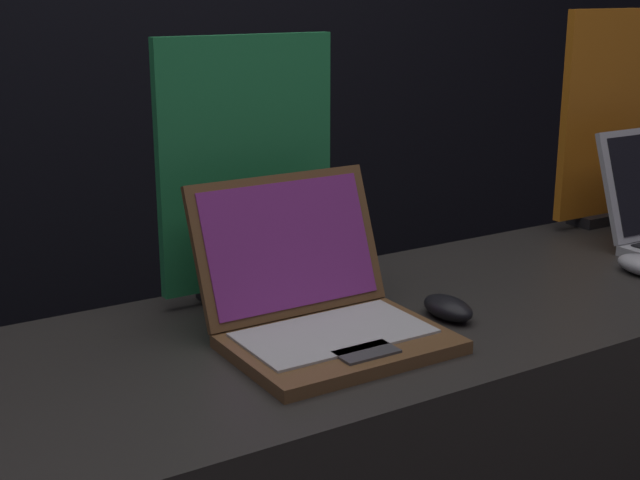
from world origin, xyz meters
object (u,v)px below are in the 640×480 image
object	(u,v)px
laptop_middle	(319,303)
promo_stand_middle	(247,175)
promo_stand_back	(612,123)
mouse_middle	(448,308)

from	to	relation	value
laptop_middle	promo_stand_middle	distance (m)	0.28
promo_stand_middle	promo_stand_back	size ratio (longest dim) A/B	0.94
laptop_middle	promo_stand_back	world-z (taller)	promo_stand_back
promo_stand_middle	laptop_middle	bearing A→B (deg)	-90.00
laptop_middle	promo_stand_middle	xyz separation A→B (m)	(0.00, 0.23, 0.16)
promo_stand_back	mouse_middle	bearing A→B (deg)	-157.45
mouse_middle	promo_stand_back	distance (m)	0.79
mouse_middle	promo_stand_back	bearing A→B (deg)	22.55
mouse_middle	promo_stand_back	size ratio (longest dim) A/B	0.22
promo_stand_middle	promo_stand_back	xyz separation A→B (m)	(0.93, 0.02, 0.01)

